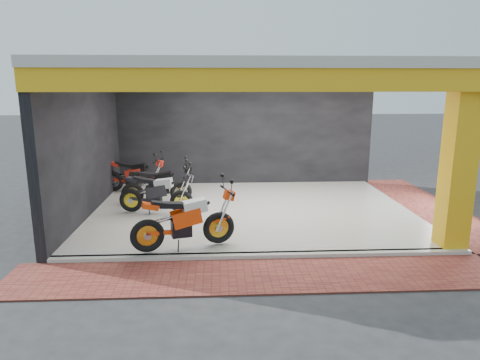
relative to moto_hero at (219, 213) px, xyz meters
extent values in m
plane|color=#2D2D30|center=(0.86, 0.50, -0.76)|extent=(80.00, 80.00, 0.00)
cube|color=white|center=(0.86, 2.50, -0.71)|extent=(8.00, 6.00, 0.10)
cube|color=beige|center=(0.86, 2.50, 2.84)|extent=(8.40, 6.40, 0.20)
cube|color=black|center=(0.86, 5.60, 0.99)|extent=(8.20, 0.20, 3.50)
cube|color=black|center=(-3.24, 2.50, 0.99)|extent=(0.20, 6.20, 3.50)
cube|color=#EDAE13|center=(4.61, -0.25, 0.99)|extent=(0.50, 0.50, 3.50)
cube|color=#EDAE13|center=(0.86, -0.50, 2.54)|extent=(8.40, 0.30, 0.40)
cube|color=#EDAE13|center=(4.86, 2.50, 2.54)|extent=(0.30, 6.40, 0.40)
cube|color=white|center=(0.86, -0.52, -0.71)|extent=(8.00, 0.20, 0.10)
cube|color=#9A4332|center=(0.86, -1.30, -0.74)|extent=(9.00, 1.40, 0.03)
cube|color=#9A4332|center=(5.66, 2.50, -0.74)|extent=(1.40, 7.00, 0.03)
camera|label=1|loc=(0.01, -8.09, 2.45)|focal=32.00mm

